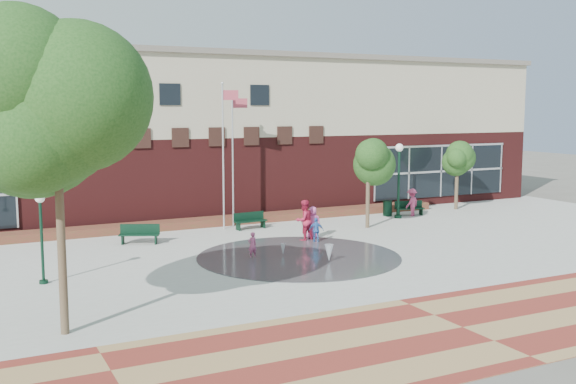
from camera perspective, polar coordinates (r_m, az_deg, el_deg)
name	(u,v)px	position (r m, az deg, el deg)	size (l,w,h in m)	color
ground	(336,273)	(25.33, 4.06, -6.87)	(120.00, 120.00, 0.00)	#666056
plaza_concrete	(288,252)	(28.76, 0.00, -5.14)	(46.00, 18.00, 0.01)	#A8A8A0
paver_band	(463,328)	(19.86, 14.56, -11.06)	(46.00, 6.00, 0.01)	maroon
splash_pad	(299,257)	(27.88, 0.92, -5.53)	(8.40, 8.40, 0.01)	#383A3D
library_building	(187,133)	(40.63, -8.53, 5.00)	(44.40, 10.40, 9.20)	#4F1919
flower_bed	(224,225)	(35.59, -5.47, -2.78)	(26.00, 1.20, 0.40)	maroon
flagpole_left	(224,148)	(33.87, -5.45, 3.72)	(0.85, 0.26, 7.39)	silver
flagpole_right	(234,151)	(34.70, -4.64, 3.47)	(0.86, 0.20, 6.99)	silver
lamp_left	(41,228)	(24.85, -20.17, -2.87)	(0.34, 0.34, 3.21)	black
lamp_right	(399,172)	(37.64, 9.37, 1.67)	(0.44, 0.44, 4.16)	black
bench_left	(139,238)	(31.13, -12.47, -3.82)	(1.83, 1.18, 0.90)	black
bench_mid	(250,224)	(34.12, -3.20, -2.72)	(1.74, 0.62, 0.86)	black
bench_right	(409,211)	(38.97, 10.24, -1.59)	(1.73, 0.85, 0.84)	black
trash_can	(387,208)	(38.56, 8.42, -1.36)	(0.55, 0.55, 0.90)	black
tree_big_left	(56,112)	(18.72, -19.07, 6.45)	(5.28, 5.28, 8.44)	#483829
tree_mid	(368,160)	(34.30, 6.82, 2.71)	(2.84, 2.84, 4.79)	#483829
tree_small_right	(457,162)	(41.63, 14.14, 2.46)	(2.30, 2.30, 3.92)	#483829
water_jet_a	(329,263)	(26.93, 3.49, -6.01)	(0.36, 0.36, 0.70)	white
water_jet_b	(283,255)	(28.20, -0.42, -5.39)	(0.21, 0.21, 0.46)	white
child_splash	(252,245)	(27.66, -3.04, -4.51)	(0.39, 0.26, 1.08)	#C45181
adult_red	(304,220)	(31.12, 1.37, -2.42)	(0.92, 0.72, 1.90)	#BB2243
adult_pink	(313,223)	(31.64, 2.11, -2.60)	(0.75, 0.49, 1.53)	#E85BAA
child_blue	(316,230)	(30.77, 2.41, -3.25)	(0.67, 0.28, 1.14)	#366BBC
person_bench	(412,203)	(38.65, 10.44, -0.89)	(1.02, 0.59, 1.58)	#BF3E6D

